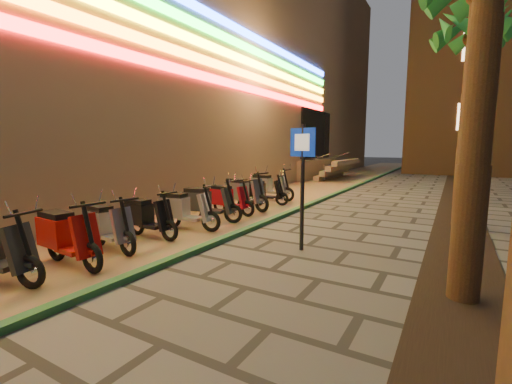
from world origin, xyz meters
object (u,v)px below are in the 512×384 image
Objects in this scene: scooter_5 at (106,225)px; scooter_12 at (268,186)px; scooter_7 at (183,209)px; scooter_8 at (206,203)px; pedestrian_sign at (302,170)px; scooter_4 at (65,236)px; scooter_10 at (243,192)px; scooter_11 at (262,191)px; scooter_6 at (145,216)px; scooter_9 at (228,198)px.

scooter_5 is 7.21m from scooter_12.
scooter_8 is at bearing 85.19° from scooter_7.
pedestrian_sign is at bearing -55.25° from scooter_12.
scooter_7 is (0.02, 2.99, -0.01)m from scooter_4.
scooter_10 reaches higher than scooter_8.
scooter_11 is at bearing 96.69° from scooter_10.
scooter_10 is at bearing -107.81° from scooter_11.
scooter_10 is (-0.12, 2.08, 0.04)m from scooter_8.
scooter_4 is at bearing -100.77° from scooter_11.
scooter_7 is at bearing -99.53° from scooter_8.
scooter_7 is at bearing 77.81° from scooter_6.
scooter_4 is 2.01m from scooter_6.
scooter_4 is at bearing -82.16° from scooter_6.
scooter_6 is (-0.22, 2.00, -0.04)m from scooter_4.
scooter_9 is (0.11, 3.12, -0.00)m from scooter_6.
pedestrian_sign is 1.42× the size of scooter_12.
scooter_12 is at bearing 98.25° from scooter_9.
scooter_4 is 1.00× the size of scooter_8.
scooter_6 reaches higher than scooter_9.
scooter_7 is at bearing -100.27° from scooter_11.
scooter_4 reaches higher than scooter_7.
scooter_10 is at bearing 147.04° from pedestrian_sign.
scooter_7 is at bearing -172.14° from pedestrian_sign.
scooter_5 is 1.02× the size of scooter_6.
pedestrian_sign reaches higher than scooter_10.
scooter_10 is (0.06, 4.05, 0.07)m from scooter_6.
scooter_8 is 0.97× the size of scooter_12.
scooter_9 is 0.90× the size of scooter_12.
scooter_10 reaches higher than scooter_9.
scooter_4 is 1.05× the size of scooter_5.
scooter_6 is at bearing 99.92° from scooter_5.
scooter_8 reaches higher than scooter_9.
scooter_6 is 6.16m from scooter_12.
scooter_9 is at bearing 89.64° from scooter_6.
scooter_10 is 2.11m from scooter_12.
scooter_10 is (-0.18, 3.06, 0.05)m from scooter_7.
scooter_6 is 4.05m from scooter_10.
scooter_5 reaches higher than scooter_6.
scooter_5 is at bearing -105.98° from scooter_8.
scooter_4 reaches higher than scooter_11.
scooter_8 is (-0.07, 0.98, 0.01)m from scooter_7.
scooter_5 is 1.03× the size of scooter_9.
scooter_8 reaches higher than scooter_11.
scooter_4 and scooter_8 have the same top height.
scooter_12 is (-3.59, 5.29, -1.08)m from pedestrian_sign.
scooter_11 is (0.01, 3.16, -0.05)m from scooter_8.
scooter_9 is 2.01m from scooter_11.
scooter_7 is 1.06× the size of scooter_9.
scooter_8 is 4.20m from scooter_12.
scooter_7 reaches higher than scooter_5.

